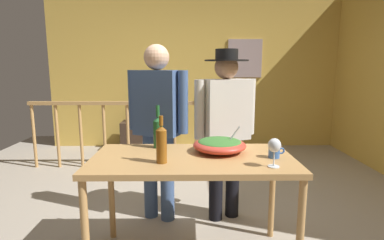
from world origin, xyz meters
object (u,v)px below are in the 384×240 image
at_px(wine_bottle_amber, 161,143).
at_px(person_standing_right, 225,121).
at_px(framed_picture, 245,58).
at_px(serving_table, 193,168).
at_px(wine_glass, 274,147).
at_px(wine_bottle_green, 158,131).
at_px(tv_console, 148,136).
at_px(salad_bowl, 220,145).
at_px(person_standing_left, 158,118).
at_px(stair_railing, 141,127).
at_px(mug_blue, 274,151).
at_px(flat_screen_tv, 147,109).

bearing_deg(wine_bottle_amber, person_standing_right, 57.13).
height_order(framed_picture, serving_table, framed_picture).
xyz_separation_m(wine_glass, wine_bottle_green, (-0.79, 0.49, -0.00)).
bearing_deg(wine_glass, tv_console, 110.48).
distance_m(tv_console, serving_table, 3.25).
xyz_separation_m(salad_bowl, wine_glass, (0.31, -0.36, 0.08)).
relative_size(person_standing_left, person_standing_right, 1.03).
distance_m(stair_railing, wine_bottle_green, 2.04).
height_order(serving_table, wine_bottle_green, wine_bottle_green).
bearing_deg(person_standing_right, wine_glass, 80.52).
distance_m(serving_table, person_standing_left, 0.78).
distance_m(framed_picture, mug_blue, 3.54).
relative_size(framed_picture, salad_bowl, 1.67).
relative_size(salad_bowl, person_standing_left, 0.24).
height_order(wine_glass, person_standing_left, person_standing_left).
bearing_deg(serving_table, wine_bottle_green, 136.43).
height_order(tv_console, wine_bottle_green, wine_bottle_green).
bearing_deg(person_standing_right, serving_table, 42.75).
height_order(flat_screen_tv, salad_bowl, salad_bowl).
bearing_deg(stair_railing, flat_screen_tv, 91.75).
xyz_separation_m(stair_railing, serving_table, (0.71, -2.21, 0.13)).
distance_m(stair_railing, wine_glass, 2.76).
height_order(serving_table, wine_glass, wine_glass).
bearing_deg(salad_bowl, wine_bottle_green, 165.04).
height_order(wine_bottle_amber, person_standing_right, person_standing_right).
bearing_deg(framed_picture, salad_bowl, -103.16).
relative_size(tv_console, person_standing_left, 0.55).
distance_m(stair_railing, tv_console, 0.97).
bearing_deg(wine_bottle_amber, mug_blue, 7.67).
distance_m(stair_railing, mug_blue, 2.60).
bearing_deg(salad_bowl, serving_table, -147.98).
bearing_deg(mug_blue, framed_picture, 83.44).
bearing_deg(wine_bottle_green, salad_bowl, -14.96).
bearing_deg(framed_picture, flat_screen_tv, -169.37).
bearing_deg(person_standing_left, person_standing_right, -157.72).
bearing_deg(stair_railing, wine_bottle_amber, -78.00).
distance_m(tv_console, wine_bottle_green, 2.99).
distance_m(wine_glass, person_standing_right, 0.93).
bearing_deg(flat_screen_tv, person_standing_left, -80.12).
xyz_separation_m(person_standing_left, person_standing_right, (0.63, 0.00, -0.02)).
xyz_separation_m(framed_picture, wine_bottle_green, (-1.24, -3.16, -0.65)).
height_order(flat_screen_tv, person_standing_right, person_standing_right).
relative_size(stair_railing, mug_blue, 21.38).
bearing_deg(tv_console, person_standing_left, -80.25).
relative_size(tv_console, wine_glass, 4.77).
bearing_deg(person_standing_right, person_standing_left, -22.28).
bearing_deg(serving_table, person_standing_left, 114.97).
distance_m(wine_glass, wine_bottle_amber, 0.73).
bearing_deg(mug_blue, flat_screen_tv, 112.81).
height_order(tv_console, mug_blue, mug_blue).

